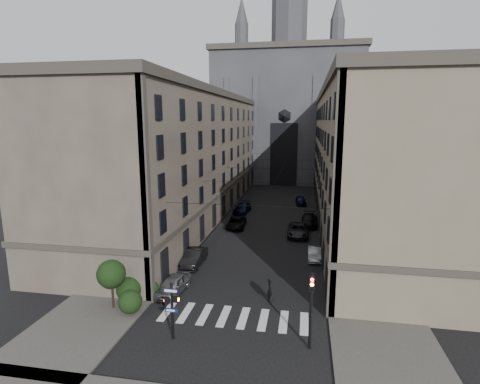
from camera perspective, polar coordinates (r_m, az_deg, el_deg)
The scene contains 20 objects.
ground at distance 25.55m, azimuth -3.31°, elevation -23.90°, with size 260.00×260.00×0.00m, color black.
sidewalk_left at distance 60.25m, azimuth -5.16°, elevation -3.10°, with size 7.00×80.00×0.15m, color #383533.
sidewalk_right at distance 58.49m, azimuth 15.17°, elevation -3.87°, with size 7.00×80.00×0.15m, color #383533.
zebra_crossing at distance 29.69m, azimuth -0.97°, elevation -18.50°, with size 11.00×3.20×0.01m, color beige.
building_left at distance 59.56m, azimuth -8.06°, elevation 5.72°, with size 13.60×60.60×18.85m.
building_right at distance 57.26m, azimuth 18.57°, elevation 5.07°, with size 13.60×60.60×18.85m.
gothic_tower at distance 95.54m, azimuth 7.23°, elevation 12.71°, with size 35.00×23.00×58.00m.
pedestrian_signal_left at distance 26.48m, azimuth -10.34°, elevation -16.86°, with size 1.02×0.38×4.00m.
traffic_light_right at distance 25.01m, azimuth 10.79°, elevation -16.14°, with size 0.34×0.50×5.20m.
shrub_cluster at distance 31.56m, azimuth -17.18°, elevation -13.51°, with size 3.90×4.40×3.90m.
tram_wires at distance 56.72m, azimuth 4.93°, elevation 3.41°, with size 14.00×60.00×0.43m.
car_left_near at distance 33.38m, azimuth -10.16°, elevation -13.74°, with size 1.80×4.48×1.53m, color gray.
car_left_midnear at distance 39.03m, azimuth -7.04°, elevation -9.86°, with size 1.72×4.92×1.62m, color black.
car_left_midfar at distance 51.67m, azimuth -0.57°, elevation -4.69°, with size 2.36×5.12×1.42m, color black.
car_left_far at distance 60.04m, azimuth 0.36°, elevation -2.44°, with size 2.11×5.18×1.50m, color black.
car_right_near at distance 41.08m, azimuth 11.28°, elevation -9.17°, with size 1.36×3.90×1.28m, color gray.
car_right_midnear at distance 48.59m, azimuth 8.85°, elevation -5.75°, with size 2.60×5.64×1.57m, color black.
car_right_midfar at distance 53.55m, azimuth 10.55°, elevation -4.24°, with size 2.20×5.41×1.57m, color black.
car_right_far at distance 66.50m, azimuth 9.26°, elevation -1.29°, with size 1.73×4.30×1.46m, color black.
pedestrian at distance 31.57m, azimuth 4.62°, elevation -14.63°, with size 0.73×0.48×1.99m, color black.
Camera 1 is at (4.98, -20.40, 14.56)m, focal length 28.00 mm.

